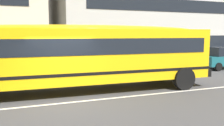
# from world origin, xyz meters

# --- Properties ---
(ground_plane) EXTENTS (400.00, 400.00, 0.00)m
(ground_plane) POSITION_xyz_m (0.00, 0.00, 0.00)
(ground_plane) COLOR #424244
(sidewalk_far) EXTENTS (120.00, 3.00, 0.01)m
(sidewalk_far) POSITION_xyz_m (0.00, 7.94, 0.01)
(sidewalk_far) COLOR gray
(sidewalk_far) RESTS_ON ground_plane
(lane_centreline) EXTENTS (110.00, 0.16, 0.01)m
(lane_centreline) POSITION_xyz_m (0.00, 0.00, 0.00)
(lane_centreline) COLOR silver
(lane_centreline) RESTS_ON ground_plane
(school_bus) EXTENTS (13.57, 3.46, 3.02)m
(school_bus) POSITION_xyz_m (1.08, 1.69, 1.79)
(school_bus) COLOR yellow
(school_bus) RESTS_ON ground_plane
(parked_car_teal_end_of_row) EXTENTS (3.97, 2.02, 1.64)m
(parked_car_teal_end_of_row) POSITION_xyz_m (12.80, 5.03, 0.84)
(parked_car_teal_end_of_row) COLOR #195B66
(parked_car_teal_end_of_row) RESTS_ON ground_plane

